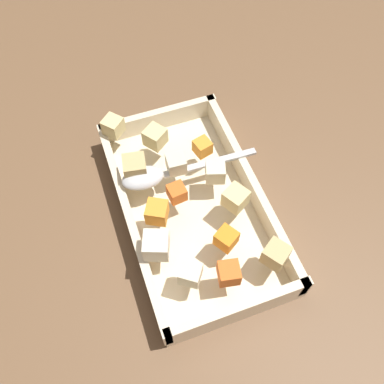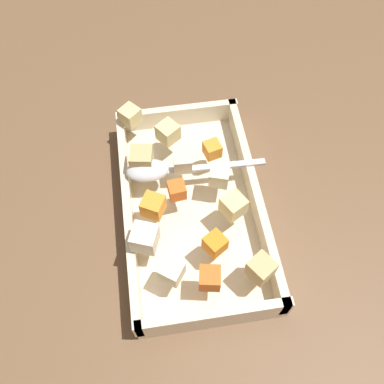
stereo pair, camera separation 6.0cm
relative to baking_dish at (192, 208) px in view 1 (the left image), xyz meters
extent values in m
plane|color=brown|center=(-0.01, 0.00, -0.02)|extent=(4.00, 4.00, 0.00)
cube|color=beige|center=(0.00, 0.00, -0.01)|extent=(0.36, 0.20, 0.01)
cube|color=beige|center=(0.00, -0.10, 0.02)|extent=(0.36, 0.01, 0.04)
cube|color=beige|center=(0.00, 0.10, 0.02)|extent=(0.36, 0.01, 0.04)
cube|color=beige|center=(-0.17, 0.00, 0.02)|extent=(0.01, 0.20, 0.04)
cube|color=beige|center=(0.17, 0.00, 0.02)|extent=(0.01, 0.20, 0.04)
cube|color=orange|center=(-0.07, 0.04, 0.05)|extent=(0.03, 0.03, 0.02)
cube|color=orange|center=(-0.01, -0.02, 0.05)|extent=(0.03, 0.03, 0.02)
cube|color=orange|center=(0.02, -0.06, 0.05)|extent=(0.04, 0.04, 0.03)
cube|color=orange|center=(0.13, 0.00, 0.05)|extent=(0.03, 0.03, 0.03)
cube|color=orange|center=(0.09, 0.02, 0.05)|extent=(0.04, 0.04, 0.03)
cube|color=beige|center=(0.12, -0.04, 0.05)|extent=(0.04, 0.04, 0.03)
cube|color=tan|center=(0.13, 0.07, 0.05)|extent=(0.04, 0.04, 0.03)
cube|color=#E0CC89|center=(0.03, 0.05, 0.05)|extent=(0.04, 0.04, 0.03)
cube|color=beige|center=(-0.02, 0.04, 0.05)|extent=(0.04, 0.04, 0.03)
cube|color=#E0CC89|center=(-0.15, -0.08, 0.05)|extent=(0.04, 0.04, 0.03)
cube|color=#E0CC89|center=(-0.11, -0.02, 0.05)|extent=(0.04, 0.04, 0.03)
cube|color=tan|center=(-0.06, -0.07, 0.05)|extent=(0.04, 0.04, 0.03)
cube|color=beige|center=(-0.05, -0.01, 0.05)|extent=(0.03, 0.03, 0.03)
cube|color=silver|center=(0.07, -0.07, 0.05)|extent=(0.04, 0.04, 0.03)
ellipsoid|color=silver|center=(-0.05, -0.06, 0.05)|extent=(0.04, 0.06, 0.02)
cube|color=silver|center=(-0.04, 0.05, 0.04)|extent=(0.01, 0.15, 0.01)
camera|label=1|loc=(0.29, -0.10, 0.56)|focal=38.95mm
camera|label=2|loc=(0.31, -0.05, 0.56)|focal=38.95mm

